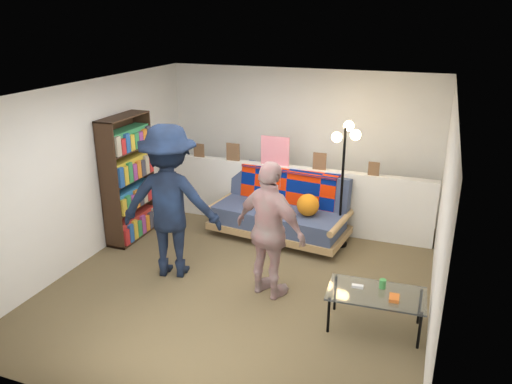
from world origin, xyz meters
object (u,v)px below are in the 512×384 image
coffee_table (377,295)px  floor_lamp (345,160)px  person_left (170,202)px  person_right (270,231)px  bookshelf (128,183)px  futon_sofa (282,211)px

coffee_table → floor_lamp: floor_lamp is taller
person_left → person_right: size_ratio=1.18×
person_left → person_right: 1.36m
coffee_table → person_left: person_left is taller
coffee_table → person_right: person_right is taller
bookshelf → coffee_table: size_ratio=1.76×
person_right → floor_lamp: bearing=-87.1°
bookshelf → coffee_table: 3.96m
coffee_table → bookshelf: bearing=163.8°
futon_sofa → person_right: size_ratio=1.27×
coffee_table → floor_lamp: size_ratio=0.58×
person_right → coffee_table: bearing=-170.9°
futon_sofa → person_right: person_right is taller
coffee_table → floor_lamp: 2.26m
person_left → person_right: bearing=164.0°
futon_sofa → bookshelf: bearing=-159.3°
floor_lamp → person_left: 2.48m
person_left → person_right: person_left is taller
futon_sofa → floor_lamp: bearing=1.7°
floor_lamp → person_left: bearing=-139.8°
person_left → floor_lamp: bearing=-152.4°
bookshelf → person_right: (2.49, -0.84, -0.03)m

